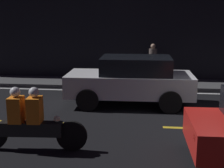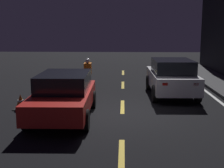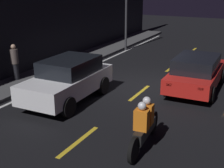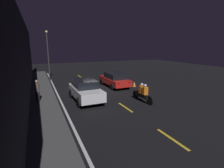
# 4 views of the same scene
# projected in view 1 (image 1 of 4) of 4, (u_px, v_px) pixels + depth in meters

# --- Properties ---
(raised_curb) EXTENTS (28.00, 1.81, 0.14)m
(raised_curb) POSITION_uv_depth(u_px,v_px,m) (206.00, 85.00, 12.80)
(raised_curb) COLOR #424244
(raised_curb) RESTS_ON ground
(building_front) EXTENTS (28.00, 0.30, 6.02)m
(building_front) POSITION_uv_depth(u_px,v_px,m) (206.00, 12.00, 13.19)
(building_front) COLOR black
(building_front) RESTS_ON ground
(lane_dash_b) EXTENTS (2.00, 0.14, 0.01)m
(lane_dash_b) POSITION_uv_depth(u_px,v_px,m) (34.00, 122.00, 8.55)
(lane_dash_b) COLOR gold
(lane_dash_b) RESTS_ON ground
(lane_dash_c) EXTENTS (2.00, 0.14, 0.01)m
(lane_dash_c) POSITION_uv_depth(u_px,v_px,m) (202.00, 129.00, 8.06)
(lane_dash_c) COLOR gold
(lane_dash_c) RESTS_ON ground
(lane_solid_kerb) EXTENTS (25.20, 0.14, 0.01)m
(lane_solid_kerb) POSITION_uv_depth(u_px,v_px,m) (212.00, 94.00, 11.69)
(lane_solid_kerb) COLOR silver
(lane_solid_kerb) RESTS_ON ground
(sedan_white) EXTENTS (4.07, 1.93, 1.58)m
(sedan_white) POSITION_uv_depth(u_px,v_px,m) (131.00, 80.00, 10.11)
(sedan_white) COLOR silver
(sedan_white) RESTS_ON ground
(motorcycle) EXTENTS (2.41, 0.41, 1.40)m
(motorcycle) POSITION_uv_depth(u_px,v_px,m) (28.00, 121.00, 6.67)
(motorcycle) COLOR black
(motorcycle) RESTS_ON ground
(pedestrian) EXTENTS (0.34, 0.34, 1.58)m
(pedestrian) POSITION_uv_depth(u_px,v_px,m) (153.00, 62.00, 13.24)
(pedestrian) COLOR black
(pedestrian) RESTS_ON raised_curb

